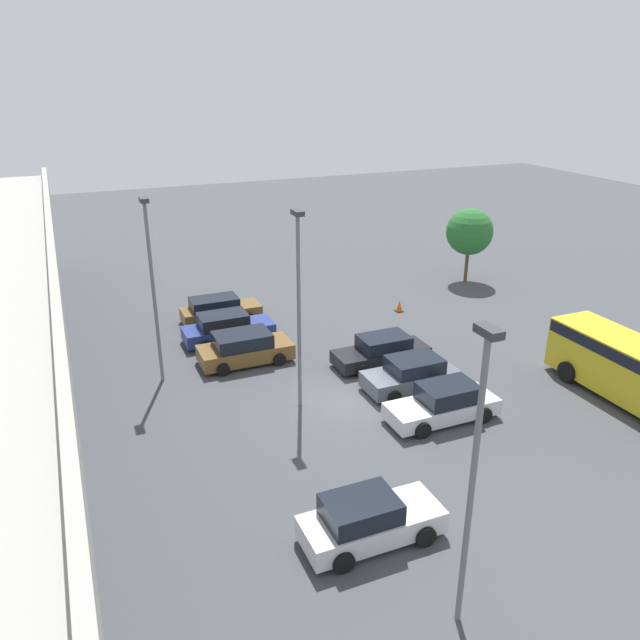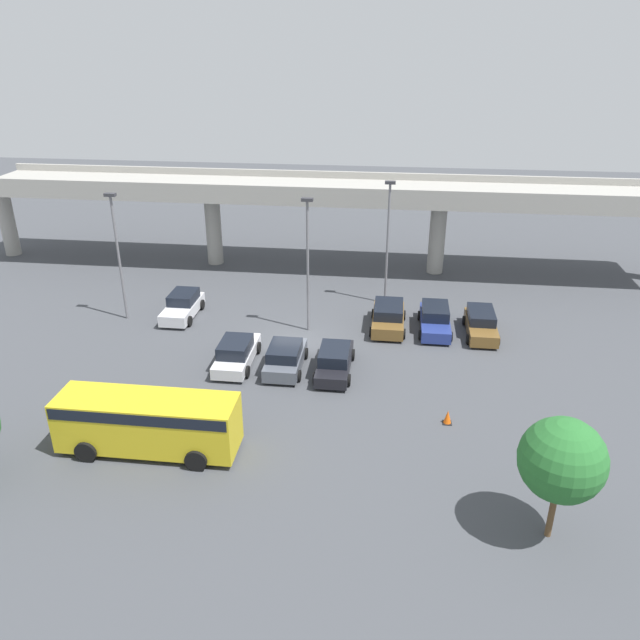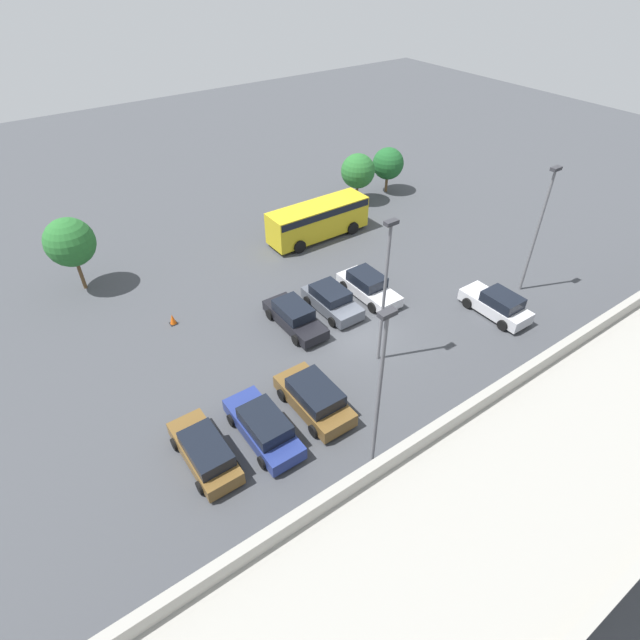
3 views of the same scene
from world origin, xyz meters
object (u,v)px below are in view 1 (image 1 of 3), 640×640
at_px(shuttle_bus, 634,368).
at_px(lamp_post_by_overpass, 152,279).
at_px(parked_car_1, 444,404).
at_px(parked_car_2, 411,374).
at_px(parked_car_4, 244,348).
at_px(parked_car_0, 369,520).
at_px(lamp_post_near_aisle, 474,464).
at_px(parked_car_3, 382,351).
at_px(tree_front_far_right, 470,232).
at_px(lamp_post_mid_lot, 299,298).
at_px(parked_car_5, 227,328).
at_px(traffic_cone, 399,306).
at_px(parked_car_6, 219,310).

xyz_separation_m(shuttle_bus, lamp_post_by_overpass, (10.11, 18.63, 3.40)).
height_order(parked_car_1, lamp_post_by_overpass, lamp_post_by_overpass).
xyz_separation_m(parked_car_2, parked_car_4, (5.65, 6.22, 0.05)).
distance_m(parked_car_0, lamp_post_near_aisle, 5.60).
distance_m(parked_car_3, shuttle_bus, 11.27).
bearing_deg(shuttle_bus, tree_front_far_right, -11.09).
relative_size(parked_car_4, shuttle_bus, 0.57).
bearing_deg(lamp_post_by_overpass, parked_car_3, -103.68).
xyz_separation_m(shuttle_bus, lamp_post_mid_lot, (5.35, 13.51, 3.38)).
height_order(parked_car_5, lamp_post_mid_lot, lamp_post_mid_lot).
relative_size(parked_car_5, tree_front_far_right, 0.95).
distance_m(shuttle_bus, traffic_cone, 14.18).
bearing_deg(traffic_cone, lamp_post_by_overpass, 103.27).
distance_m(parked_car_5, lamp_post_mid_lot, 9.18).
bearing_deg(shuttle_bus, parked_car_4, 54.25).
height_order(parked_car_2, traffic_cone, parked_car_2).
height_order(parked_car_5, lamp_post_by_overpass, lamp_post_by_overpass).
height_order(shuttle_bus, tree_front_far_right, tree_front_far_right).
bearing_deg(traffic_cone, lamp_post_mid_lot, 130.45).
relative_size(parked_car_6, traffic_cone, 6.47).
bearing_deg(tree_front_far_right, traffic_cone, 115.03).
bearing_deg(tree_front_far_right, lamp_post_near_aisle, 144.40).
bearing_deg(parked_car_0, parked_car_5, 89.87).
relative_size(parked_car_4, lamp_post_by_overpass, 0.53).
height_order(parked_car_4, traffic_cone, parked_car_4).
height_order(parked_car_6, tree_front_far_right, tree_front_far_right).
xyz_separation_m(parked_car_2, parked_car_3, (2.80, 0.01, -0.02)).
xyz_separation_m(lamp_post_mid_lot, traffic_cone, (8.25, -9.67, -4.67)).
height_order(parked_car_3, parked_car_5, parked_car_5).
xyz_separation_m(parked_car_4, lamp_post_near_aisle, (-17.40, -0.69, 4.16)).
height_order(parked_car_1, lamp_post_mid_lot, lamp_post_mid_lot).
bearing_deg(parked_car_4, lamp_post_mid_lot, -79.06).
bearing_deg(parked_car_5, lamp_post_mid_lot, -82.40).
xyz_separation_m(parked_car_5, shuttle_bus, (-13.41, -14.58, 0.88)).
distance_m(shuttle_bus, lamp_post_mid_lot, 14.92).
xyz_separation_m(parked_car_2, lamp_post_by_overpass, (5.32, 10.36, 4.29)).
relative_size(parked_car_0, lamp_post_mid_lot, 0.52).
distance_m(lamp_post_near_aisle, lamp_post_by_overpass, 17.75).
height_order(parked_car_4, lamp_post_near_aisle, lamp_post_near_aisle).
relative_size(parked_car_4, lamp_post_mid_lot, 0.54).
distance_m(parked_car_0, tree_front_far_right, 27.21).
height_order(parked_car_5, traffic_cone, parked_car_5).
distance_m(parked_car_4, tree_front_far_right, 19.15).
bearing_deg(parked_car_5, shuttle_bus, -42.60).
bearing_deg(lamp_post_near_aisle, parked_car_2, -25.17).
xyz_separation_m(shuttle_bus, traffic_cone, (13.60, 3.83, -1.28)).
distance_m(parked_car_2, parked_car_6, 12.96).
xyz_separation_m(parked_car_1, parked_car_5, (11.49, 6.16, -0.00)).
height_order(parked_car_3, parked_car_4, parked_car_4).
bearing_deg(parked_car_5, parked_car_0, -90.13).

